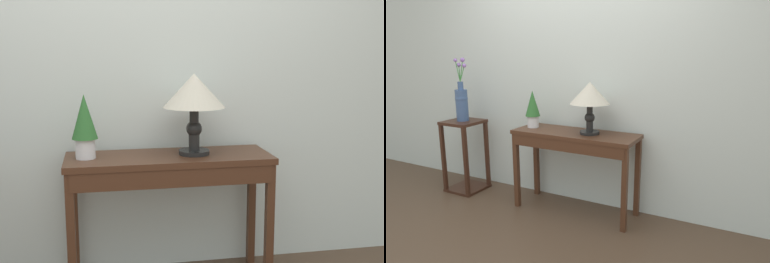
% 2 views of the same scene
% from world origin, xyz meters
% --- Properties ---
extents(back_wall_with_art, '(9.00, 0.10, 2.80)m').
position_xyz_m(back_wall_with_art, '(0.00, 1.34, 1.40)').
color(back_wall_with_art, silver).
rests_on(back_wall_with_art, ground).
extents(console_table, '(1.15, 0.40, 0.76)m').
position_xyz_m(console_table, '(0.10, 1.03, 0.65)').
color(console_table, '#472819').
rests_on(console_table, ground).
extents(table_lamp, '(0.35, 0.35, 0.46)m').
position_xyz_m(table_lamp, '(0.24, 1.05, 1.10)').
color(table_lamp, black).
rests_on(table_lamp, console_table).
extents(potted_plant_on_console, '(0.14, 0.14, 0.35)m').
position_xyz_m(potted_plant_on_console, '(-0.36, 1.06, 0.96)').
color(potted_plant_on_console, silver).
rests_on(potted_plant_on_console, console_table).
extents(pedestal_stand_left, '(0.36, 0.36, 0.77)m').
position_xyz_m(pedestal_stand_left, '(-1.19, 0.98, 0.38)').
color(pedestal_stand_left, '#381E14').
rests_on(pedestal_stand_left, ground).
extents(flower_vase_tall, '(0.13, 0.13, 0.65)m').
position_xyz_m(flower_vase_tall, '(-1.19, 0.98, 0.97)').
color(flower_vase_tall, '#3D5684').
rests_on(flower_vase_tall, pedestal_stand_left).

